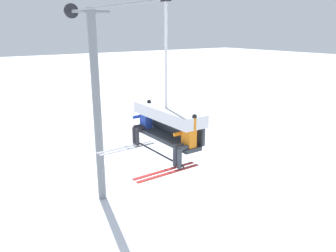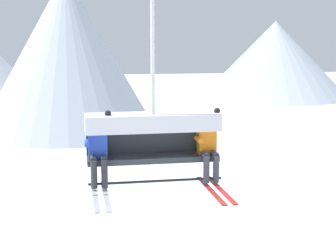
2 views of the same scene
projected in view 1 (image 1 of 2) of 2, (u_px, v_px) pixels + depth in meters
name	position (u px, v px, depth m)	size (l,w,h in m)	color
lift_tower_near	(96.00, 105.00, 14.17)	(0.36, 1.88, 8.60)	slate
chairlift_chair	(168.00, 118.00, 8.48)	(2.38, 0.74, 3.83)	#33383D
skier_blue	(142.00, 122.00, 9.21)	(0.48, 1.70, 1.34)	#2847B7
skier_orange	(185.00, 140.00, 7.68)	(0.48, 1.70, 1.34)	orange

